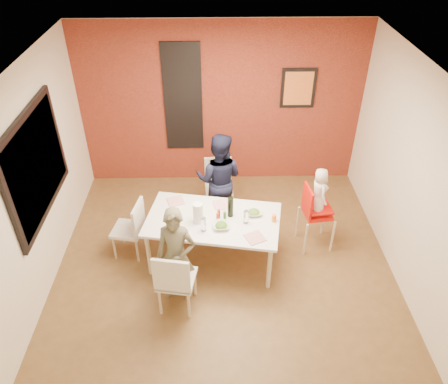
{
  "coord_description": "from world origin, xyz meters",
  "views": [
    {
      "loc": [
        -0.1,
        -4.21,
        4.28
      ],
      "look_at": [
        0.0,
        0.3,
        1.05
      ],
      "focal_mm": 35.0,
      "sensor_mm": 36.0,
      "label": 1
    }
  ],
  "objects_px": {
    "chair_left": "(133,226)",
    "child_near": "(176,256)",
    "chair_near": "(175,280)",
    "wine_bottle": "(230,207)",
    "toddler": "(319,191)",
    "chair_far": "(219,183)",
    "high_chair": "(314,211)",
    "child_far": "(219,179)",
    "paper_towel_roll": "(198,213)",
    "dining_table": "(213,222)"
  },
  "relations": [
    {
      "from": "dining_table",
      "to": "toddler",
      "type": "xyz_separation_m",
      "value": [
        1.41,
        0.28,
        0.28
      ]
    },
    {
      "from": "child_far",
      "to": "chair_near",
      "type": "bearing_deg",
      "value": 84.47
    },
    {
      "from": "high_chair",
      "to": "toddler",
      "type": "xyz_separation_m",
      "value": [
        0.03,
        0.01,
        0.33
      ]
    },
    {
      "from": "toddler",
      "to": "high_chair",
      "type": "bearing_deg",
      "value": 91.36
    },
    {
      "from": "high_chair",
      "to": "toddler",
      "type": "height_order",
      "value": "toddler"
    },
    {
      "from": "chair_far",
      "to": "chair_left",
      "type": "relative_size",
      "value": 1.04
    },
    {
      "from": "child_near",
      "to": "paper_towel_roll",
      "type": "relative_size",
      "value": 4.65
    },
    {
      "from": "high_chair",
      "to": "wine_bottle",
      "type": "distance_m",
      "value": 1.21
    },
    {
      "from": "chair_far",
      "to": "high_chair",
      "type": "height_order",
      "value": "high_chair"
    },
    {
      "from": "child_near",
      "to": "wine_bottle",
      "type": "height_order",
      "value": "child_near"
    },
    {
      "from": "chair_far",
      "to": "high_chair",
      "type": "xyz_separation_m",
      "value": [
        1.3,
        -0.85,
        0.1
      ]
    },
    {
      "from": "chair_far",
      "to": "wine_bottle",
      "type": "xyz_separation_m",
      "value": [
        0.14,
        -1.07,
        0.36
      ]
    },
    {
      "from": "chair_near",
      "to": "child_far",
      "type": "xyz_separation_m",
      "value": [
        0.54,
        1.76,
        0.21
      ]
    },
    {
      "from": "dining_table",
      "to": "paper_towel_roll",
      "type": "relative_size",
      "value": 6.51
    },
    {
      "from": "high_chair",
      "to": "paper_towel_roll",
      "type": "xyz_separation_m",
      "value": [
        -1.57,
        -0.33,
        0.26
      ]
    },
    {
      "from": "dining_table",
      "to": "paper_towel_roll",
      "type": "distance_m",
      "value": 0.29
    },
    {
      "from": "toddler",
      "to": "child_far",
      "type": "bearing_deg",
      "value": 53.45
    },
    {
      "from": "chair_near",
      "to": "paper_towel_roll",
      "type": "distance_m",
      "value": 0.92
    },
    {
      "from": "chair_far",
      "to": "child_near",
      "type": "xyz_separation_m",
      "value": [
        -0.52,
        -1.75,
        0.16
      ]
    },
    {
      "from": "chair_near",
      "to": "child_near",
      "type": "relative_size",
      "value": 0.7
    },
    {
      "from": "high_chair",
      "to": "chair_near",
      "type": "bearing_deg",
      "value": 114.35
    },
    {
      "from": "high_chair",
      "to": "dining_table",
      "type": "bearing_deg",
      "value": 93.69
    },
    {
      "from": "child_near",
      "to": "child_far",
      "type": "height_order",
      "value": "child_far"
    },
    {
      "from": "chair_far",
      "to": "chair_left",
      "type": "xyz_separation_m",
      "value": [
        -1.18,
        -0.97,
        -0.02
      ]
    },
    {
      "from": "child_near",
      "to": "chair_far",
      "type": "bearing_deg",
      "value": 82.27
    },
    {
      "from": "chair_near",
      "to": "wine_bottle",
      "type": "relative_size",
      "value": 3.28
    },
    {
      "from": "child_far",
      "to": "wine_bottle",
      "type": "height_order",
      "value": "child_far"
    },
    {
      "from": "dining_table",
      "to": "child_far",
      "type": "xyz_separation_m",
      "value": [
        0.09,
        0.89,
        0.08
      ]
    },
    {
      "from": "chair_near",
      "to": "toddler",
      "type": "relative_size",
      "value": 1.37
    },
    {
      "from": "chair_far",
      "to": "wine_bottle",
      "type": "distance_m",
      "value": 1.14
    },
    {
      "from": "wine_bottle",
      "to": "paper_towel_roll",
      "type": "distance_m",
      "value": 0.43
    },
    {
      "from": "chair_near",
      "to": "wine_bottle",
      "type": "height_order",
      "value": "wine_bottle"
    },
    {
      "from": "chair_far",
      "to": "toddler",
      "type": "bearing_deg",
      "value": -36.11
    },
    {
      "from": "dining_table",
      "to": "child_near",
      "type": "distance_m",
      "value": 0.76
    },
    {
      "from": "chair_left",
      "to": "child_far",
      "type": "relative_size",
      "value": 0.59
    },
    {
      "from": "dining_table",
      "to": "paper_towel_roll",
      "type": "height_order",
      "value": "paper_towel_roll"
    },
    {
      "from": "child_near",
      "to": "high_chair",
      "type": "bearing_deg",
      "value": 35.21
    },
    {
      "from": "chair_near",
      "to": "chair_far",
      "type": "height_order",
      "value": "chair_near"
    },
    {
      "from": "child_near",
      "to": "paper_towel_roll",
      "type": "bearing_deg",
      "value": 75.28
    },
    {
      "from": "chair_near",
      "to": "child_near",
      "type": "bearing_deg",
      "value": -83.55
    },
    {
      "from": "chair_left",
      "to": "child_near",
      "type": "height_order",
      "value": "child_near"
    },
    {
      "from": "chair_far",
      "to": "high_chair",
      "type": "relative_size",
      "value": 0.9
    },
    {
      "from": "chair_near",
      "to": "toddler",
      "type": "distance_m",
      "value": 2.22
    },
    {
      "from": "chair_far",
      "to": "chair_left",
      "type": "height_order",
      "value": "chair_far"
    },
    {
      "from": "chair_far",
      "to": "paper_towel_roll",
      "type": "xyz_separation_m",
      "value": [
        -0.28,
        -1.19,
        0.36
      ]
    },
    {
      "from": "high_chair",
      "to": "child_far",
      "type": "bearing_deg",
      "value": 57.05
    },
    {
      "from": "chair_near",
      "to": "wine_bottle",
      "type": "xyz_separation_m",
      "value": [
        0.68,
        0.92,
        0.34
      ]
    },
    {
      "from": "paper_towel_roll",
      "to": "dining_table",
      "type": "bearing_deg",
      "value": 16.99
    },
    {
      "from": "chair_near",
      "to": "child_far",
      "type": "height_order",
      "value": "child_far"
    },
    {
      "from": "toddler",
      "to": "wine_bottle",
      "type": "relative_size",
      "value": 2.4
    }
  ]
}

